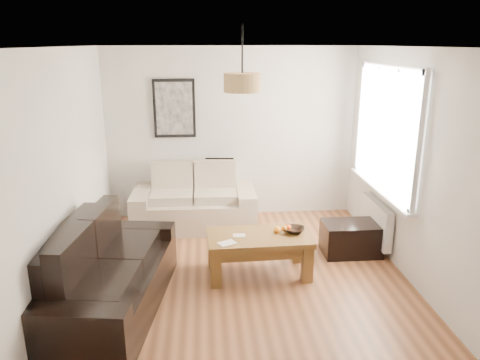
{
  "coord_description": "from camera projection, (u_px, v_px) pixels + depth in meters",
  "views": [
    {
      "loc": [
        -0.43,
        -4.69,
        2.64
      ],
      "look_at": [
        0.0,
        0.6,
        1.05
      ],
      "focal_mm": 34.42,
      "sensor_mm": 36.0,
      "label": 1
    }
  ],
  "objects": [
    {
      "name": "floor",
      "position": [
        244.0,
        282.0,
        5.27
      ],
      "size": [
        4.5,
        4.5,
        0.0
      ],
      "primitive_type": "plane",
      "color": "brown",
      "rests_on": "ground"
    },
    {
      "name": "ceiling",
      "position": [
        245.0,
        47.0,
        4.53
      ],
      "size": [
        3.8,
        4.5,
        0.0
      ],
      "primitive_type": null,
      "color": "white",
      "rests_on": "floor"
    },
    {
      "name": "wall_back",
      "position": [
        231.0,
        134.0,
        7.05
      ],
      "size": [
        3.8,
        0.04,
        2.6
      ],
      "primitive_type": null,
      "color": "silver",
      "rests_on": "floor"
    },
    {
      "name": "wall_front",
      "position": [
        278.0,
        276.0,
        2.75
      ],
      "size": [
        3.8,
        0.04,
        2.6
      ],
      "primitive_type": null,
      "color": "silver",
      "rests_on": "floor"
    },
    {
      "name": "wall_left",
      "position": [
        62.0,
        178.0,
        4.75
      ],
      "size": [
        0.04,
        4.5,
        2.6
      ],
      "primitive_type": null,
      "color": "silver",
      "rests_on": "floor"
    },
    {
      "name": "wall_right",
      "position": [
        417.0,
        170.0,
        5.05
      ],
      "size": [
        0.04,
        4.5,
        2.6
      ],
      "primitive_type": null,
      "color": "silver",
      "rests_on": "floor"
    },
    {
      "name": "window_bay",
      "position": [
        387.0,
        130.0,
        5.72
      ],
      "size": [
        0.14,
        1.9,
        1.6
      ],
      "primitive_type": null,
      "color": "white",
      "rests_on": "wall_right"
    },
    {
      "name": "radiator",
      "position": [
        376.0,
        221.0,
        6.07
      ],
      "size": [
        0.1,
        0.9,
        0.52
      ],
      "primitive_type": "cube",
      "color": "white",
      "rests_on": "wall_right"
    },
    {
      "name": "poster",
      "position": [
        174.0,
        108.0,
        6.84
      ],
      "size": [
        0.62,
        0.04,
        0.87
      ],
      "primitive_type": null,
      "color": "black",
      "rests_on": "wall_back"
    },
    {
      "name": "pendant_shade",
      "position": [
        242.0,
        83.0,
        4.92
      ],
      "size": [
        0.4,
        0.4,
        0.2
      ],
      "primitive_type": "cylinder",
      "color": "tan",
      "rests_on": "ceiling"
    },
    {
      "name": "loveseat_cream",
      "position": [
        194.0,
        197.0,
        6.8
      ],
      "size": [
        1.8,
        0.99,
        0.89
      ],
      "primitive_type": null,
      "rotation": [
        0.0,
        0.0,
        -0.01
      ],
      "color": "#BEAF98",
      "rests_on": "floor"
    },
    {
      "name": "sofa_leather",
      "position": [
        107.0,
        271.0,
        4.62
      ],
      "size": [
        1.28,
        2.16,
        0.88
      ],
      "primitive_type": null,
      "rotation": [
        0.0,
        0.0,
        1.43
      ],
      "color": "black",
      "rests_on": "floor"
    },
    {
      "name": "coffee_table",
      "position": [
        259.0,
        254.0,
        5.42
      ],
      "size": [
        1.22,
        0.7,
        0.49
      ],
      "primitive_type": null,
      "rotation": [
        0.0,
        0.0,
        0.04
      ],
      "color": "brown",
      "rests_on": "floor"
    },
    {
      "name": "ottoman",
      "position": [
        351.0,
        238.0,
        5.95
      ],
      "size": [
        0.73,
        0.47,
        0.42
      ],
      "primitive_type": "cube",
      "rotation": [
        0.0,
        0.0,
        -0.0
      ],
      "color": "black",
      "rests_on": "floor"
    },
    {
      "name": "cushion_left",
      "position": [
        172.0,
        174.0,
        6.9
      ],
      "size": [
        0.39,
        0.15,
        0.38
      ],
      "primitive_type": "cube",
      "rotation": [
        0.0,
        0.0,
        0.09
      ],
      "color": "black",
      "rests_on": "loveseat_cream"
    },
    {
      "name": "cushion_right",
      "position": [
        219.0,
        172.0,
        6.94
      ],
      "size": [
        0.44,
        0.18,
        0.43
      ],
      "primitive_type": "cube",
      "rotation": [
        0.0,
        0.0,
        -0.11
      ],
      "color": "black",
      "rests_on": "loveseat_cream"
    },
    {
      "name": "fruit_bowl",
      "position": [
        294.0,
        230.0,
        5.43
      ],
      "size": [
        0.29,
        0.29,
        0.06
      ],
      "primitive_type": "imported",
      "rotation": [
        0.0,
        0.0,
        -0.25
      ],
      "color": "black",
      "rests_on": "coffee_table"
    },
    {
      "name": "orange_a",
      "position": [
        284.0,
        229.0,
        5.44
      ],
      "size": [
        0.08,
        0.08,
        0.07
      ],
      "primitive_type": "sphere",
      "rotation": [
        0.0,
        0.0,
        -0.3
      ],
      "color": "orange",
      "rests_on": "fruit_bowl"
    },
    {
      "name": "orange_b",
      "position": [
        288.0,
        227.0,
        5.47
      ],
      "size": [
        0.09,
        0.09,
        0.07
      ],
      "primitive_type": "sphere",
      "rotation": [
        0.0,
        0.0,
        0.2
      ],
      "color": "#FC5615",
      "rests_on": "fruit_bowl"
    },
    {
      "name": "orange_c",
      "position": [
        277.0,
        230.0,
        5.4
      ],
      "size": [
        0.1,
        0.1,
        0.08
      ],
      "primitive_type": "sphere",
      "rotation": [
        0.0,
        0.0,
        0.27
      ],
      "color": "orange",
      "rests_on": "fruit_bowl"
    },
    {
      "name": "papers",
      "position": [
        227.0,
        243.0,
        5.13
      ],
      "size": [
        0.23,
        0.21,
        0.01
      ],
      "primitive_type": "cube",
      "rotation": [
        0.0,
        0.0,
        0.48
      ],
      "color": "white",
      "rests_on": "coffee_table"
    }
  ]
}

